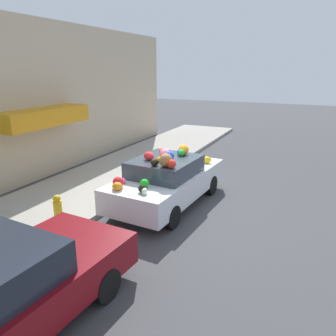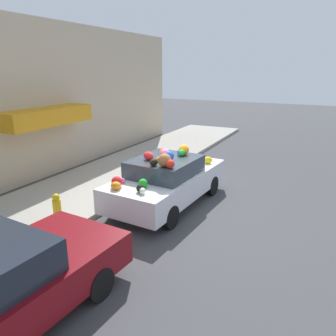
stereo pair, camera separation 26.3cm
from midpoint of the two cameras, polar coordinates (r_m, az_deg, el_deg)
ground_plane at (r=9.40m, az=-1.31°, el=-6.08°), size 60.00×60.00×0.00m
sidewalk_curb at (r=10.76m, az=-14.33°, el=-3.16°), size 24.00×3.20×0.14m
building_facade at (r=11.75m, az=-23.83°, el=10.30°), size 18.00×1.20×5.26m
fire_hydrant at (r=8.27m, az=-19.51°, el=-6.75°), size 0.20×0.20×0.70m
art_car at (r=9.07m, az=-0.93°, el=-2.02°), size 4.18×2.01×1.70m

